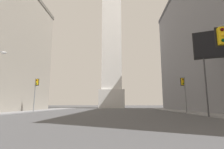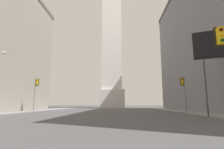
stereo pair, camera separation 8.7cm
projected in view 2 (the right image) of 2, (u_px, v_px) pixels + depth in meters
name	position (u px, v px, depth m)	size (l,w,h in m)	color
sidewalk_right	(215.00, 115.00, 23.62)	(5.00, 77.11, 0.15)	gray
obelisk	(112.00, 20.00, 70.56)	(9.21, 9.21, 73.45)	silver
traffic_light_mid_right	(184.00, 89.00, 28.18)	(0.79, 0.52, 5.78)	slate
traffic_light_mid_left	(36.00, 90.00, 32.80)	(0.78, 0.50, 6.28)	slate
billboard_sign	(223.00, 45.00, 20.99)	(6.31, 2.39, 10.51)	#3F3F42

